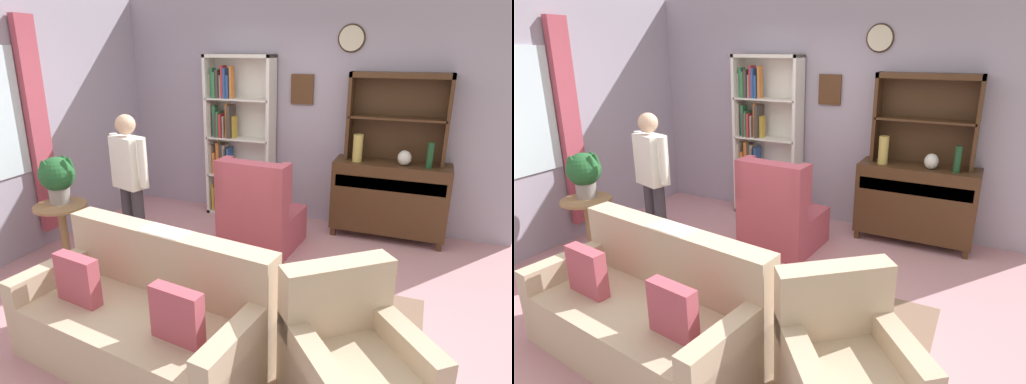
{
  "view_description": "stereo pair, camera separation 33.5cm",
  "coord_description": "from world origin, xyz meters",
  "views": [
    {
      "loc": [
        1.47,
        -3.23,
        2.16
      ],
      "look_at": [
        0.1,
        0.2,
        0.95
      ],
      "focal_mm": 30.65,
      "sensor_mm": 36.0,
      "label": 1
    },
    {
      "loc": [
        1.77,
        -3.09,
        2.16
      ],
      "look_at": [
        0.1,
        0.2,
        0.95
      ],
      "focal_mm": 30.65,
      "sensor_mm": 36.0,
      "label": 2
    }
  ],
  "objects": [
    {
      "name": "bottle_wine",
      "position": [
        1.51,
        1.77,
        1.06
      ],
      "size": [
        0.07,
        0.07,
        0.28
      ],
      "primitive_type": "cylinder",
      "color": "#194223",
      "rests_on": "sideboard"
    },
    {
      "name": "bookshelf",
      "position": [
        -0.9,
        1.94,
        1.06
      ],
      "size": [
        0.9,
        0.3,
        2.1
      ],
      "color": "silver",
      "rests_on": "ground_plane"
    },
    {
      "name": "plant_stand",
      "position": [
        -1.93,
        -0.09,
        0.4
      ],
      "size": [
        0.52,
        0.52,
        0.66
      ],
      "color": "#997047",
      "rests_on": "ground_plane"
    },
    {
      "name": "book_stack",
      "position": [
        -0.15,
        -0.09,
        0.48
      ],
      "size": [
        0.22,
        0.14,
        0.11
      ],
      "color": "#284C8C",
      "rests_on": "coffee_table"
    },
    {
      "name": "armchair_floral",
      "position": [
        1.2,
        -0.93,
        0.29
      ],
      "size": [
        1.08,
        1.08,
        0.88
      ],
      "color": "#C6AD8E",
      "rests_on": "ground_plane"
    },
    {
      "name": "wall_back",
      "position": [
        0.0,
        2.13,
        1.41
      ],
      "size": [
        5.0,
        0.09,
        2.8
      ],
      "color": "#A399AD",
      "rests_on": "ground_plane"
    },
    {
      "name": "vase_tall",
      "position": [
        0.73,
        1.78,
        1.08
      ],
      "size": [
        0.11,
        0.11,
        0.32
      ],
      "primitive_type": "cylinder",
      "color": "tan",
      "rests_on": "sideboard"
    },
    {
      "name": "ground_plane",
      "position": [
        0.0,
        0.0,
        -0.01
      ],
      "size": [
        5.4,
        4.6,
        0.02
      ],
      "primitive_type": "cube",
      "color": "#C68C93"
    },
    {
      "name": "sideboard_hutch",
      "position": [
        1.12,
        1.97,
        1.56
      ],
      "size": [
        1.1,
        0.26,
        1.0
      ],
      "color": "#422816",
      "rests_on": "sideboard"
    },
    {
      "name": "area_rug",
      "position": [
        0.2,
        -0.3,
        0.0
      ],
      "size": [
        2.81,
        1.64,
        0.01
      ],
      "primitive_type": "cube",
      "color": "#846651",
      "rests_on": "ground_plane"
    },
    {
      "name": "coffee_table",
      "position": [
        -0.15,
        -0.19,
        0.35
      ],
      "size": [
        0.8,
        0.5,
        0.42
      ],
      "color": "#422816",
      "rests_on": "ground_plane"
    },
    {
      "name": "potted_plant_large",
      "position": [
        -1.96,
        -0.05,
        0.94
      ],
      "size": [
        0.35,
        0.35,
        0.48
      ],
      "color": "gray",
      "rests_on": "plant_stand"
    },
    {
      "name": "couch_floral",
      "position": [
        -0.27,
        -1.02,
        0.31
      ],
      "size": [
        1.9,
        1.08,
        0.9
      ],
      "color": "#C6AD8E",
      "rests_on": "ground_plane"
    },
    {
      "name": "wingback_chair",
      "position": [
        -0.18,
        1.0,
        0.38
      ],
      "size": [
        0.83,
        0.85,
        1.05
      ],
      "color": "#B74C5B",
      "rests_on": "ground_plane"
    },
    {
      "name": "sideboard",
      "position": [
        1.12,
        1.86,
        0.51
      ],
      "size": [
        1.3,
        0.45,
        0.92
      ],
      "color": "#422816",
      "rests_on": "ground_plane"
    },
    {
      "name": "person_reading",
      "position": [
        -1.3,
        0.25,
        0.91
      ],
      "size": [
        0.52,
        0.29,
        1.56
      ],
      "color": "#38333D",
      "rests_on": "ground_plane"
    },
    {
      "name": "wall_left",
      "position": [
        -2.52,
        -0.05,
        1.4
      ],
      "size": [
        0.16,
        4.2,
        2.8
      ],
      "color": "#A399AD",
      "rests_on": "ground_plane"
    },
    {
      "name": "potted_plant_small",
      "position": [
        -1.48,
        -0.25,
        0.16
      ],
      "size": [
        0.19,
        0.19,
        0.27
      ],
      "color": "#AD6B4C",
      "rests_on": "ground_plane"
    },
    {
      "name": "vase_round",
      "position": [
        1.25,
        1.79,
        1.01
      ],
      "size": [
        0.15,
        0.15,
        0.17
      ],
      "primitive_type": "ellipsoid",
      "color": "beige",
      "rests_on": "sideboard"
    }
  ]
}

